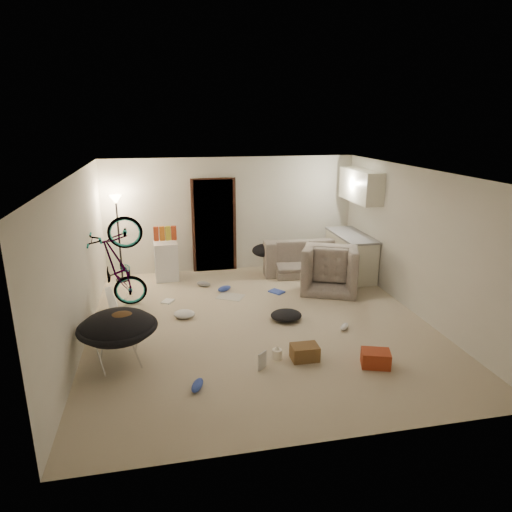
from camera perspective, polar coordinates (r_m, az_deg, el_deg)
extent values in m
cube|color=#C3B496|center=(7.71, 0.48, -8.45)|extent=(5.50, 6.00, 0.02)
cube|color=white|center=(7.02, 0.53, 10.52)|extent=(5.50, 6.00, 0.02)
cube|color=silver|center=(10.14, -3.08, 5.22)|extent=(5.50, 0.02, 2.50)
cube|color=silver|center=(4.55, 8.58, -9.79)|extent=(5.50, 0.02, 2.50)
cube|color=silver|center=(7.23, -21.43, -0.68)|extent=(0.02, 6.00, 2.50)
cube|color=silver|center=(8.27, 19.55, 1.62)|extent=(0.02, 6.00, 2.50)
cube|color=black|center=(10.10, -5.28, 3.79)|extent=(0.85, 0.10, 2.04)
cube|color=#371C13|center=(10.07, -5.26, 3.75)|extent=(0.97, 0.04, 2.10)
cylinder|color=black|center=(10.06, -16.31, -2.86)|extent=(0.28, 0.28, 0.03)
cylinder|color=black|center=(9.82, -16.71, 1.74)|extent=(0.04, 0.04, 1.70)
cone|color=#FFE0A5|center=(9.64, -17.14, 6.74)|extent=(0.24, 0.24, 0.18)
cube|color=#EBE8CC|center=(10.05, 11.72, 0.02)|extent=(0.60, 1.50, 0.88)
cube|color=gray|center=(9.93, 11.87, 2.56)|extent=(0.64, 1.54, 0.04)
cube|color=#EBE8CC|center=(9.78, 12.95, 8.56)|extent=(0.38, 1.40, 0.65)
imported|color=#3B433C|center=(10.20, 6.32, -0.36)|extent=(2.01, 0.87, 0.58)
imported|color=#3B433C|center=(9.28, 9.29, -1.88)|extent=(1.34, 1.27, 0.69)
imported|color=black|center=(8.48, -16.60, -3.37)|extent=(1.76, 0.81, 1.00)
imported|color=#A43618|center=(6.35, 0.31, -14.17)|extent=(0.30, 0.31, 0.02)
cube|color=white|center=(9.80, -11.17, -0.60)|extent=(0.50, 0.50, 0.81)
cube|color=#A43618|center=(9.64, -12.37, 2.72)|extent=(0.11, 0.08, 0.30)
cube|color=#CA6719|center=(9.64, -11.66, 2.76)|extent=(0.11, 0.09, 0.30)
cube|color=gold|center=(9.64, -10.95, 2.80)|extent=(0.12, 0.10, 0.30)
cube|color=#A43618|center=(9.64, -10.23, 2.85)|extent=(0.11, 0.09, 0.30)
cylinder|color=silver|center=(6.69, -16.70, -10.87)|extent=(0.71, 0.71, 0.50)
ellipsoid|color=black|center=(6.55, -16.93, -8.49)|extent=(1.00, 1.00, 0.42)
torus|color=black|center=(6.55, -16.93, -8.49)|extent=(1.08, 1.08, 0.08)
ellipsoid|color=#50351B|center=(6.48, -16.59, -7.70)|extent=(0.59, 0.54, 0.22)
ellipsoid|color=black|center=(9.89, 1.12, 0.70)|extent=(0.62, 0.53, 0.28)
cube|color=silver|center=(7.61, -17.07, -6.92)|extent=(0.41, 0.97, 0.63)
cube|color=brown|center=(6.62, 6.11, -11.89)|extent=(0.38, 0.28, 0.22)
cube|color=#A43618|center=(6.63, 14.73, -12.29)|extent=(0.46, 0.39, 0.22)
cylinder|color=white|center=(6.63, 2.65, -12.14)|extent=(0.14, 0.14, 0.14)
cone|color=white|center=(6.58, 2.66, -11.37)|extent=(0.08, 0.08, 0.06)
cube|color=#B8B6AA|center=(8.80, -3.19, -5.08)|extent=(0.61, 0.57, 0.01)
cube|color=#324BB7|center=(9.01, 2.59, -4.47)|extent=(0.34, 0.35, 0.03)
cube|color=silver|center=(8.71, -10.98, -5.58)|extent=(0.27, 0.29, 0.02)
ellipsoid|color=#324BB7|center=(9.07, -3.98, -4.08)|extent=(0.32, 0.24, 0.11)
ellipsoid|color=slate|center=(9.35, -6.57, -3.50)|extent=(0.32, 0.26, 0.11)
ellipsoid|color=#324BB7|center=(6.01, -7.34, -15.72)|extent=(0.23, 0.32, 0.11)
ellipsoid|color=white|center=(7.61, 11.00, -8.66)|extent=(0.24, 0.26, 0.09)
ellipsoid|color=black|center=(7.80, 3.79, -7.40)|extent=(0.56, 0.49, 0.17)
ellipsoid|color=silver|center=(8.00, -8.96, -7.17)|extent=(0.47, 0.45, 0.12)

